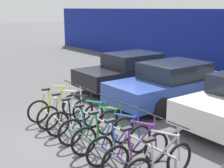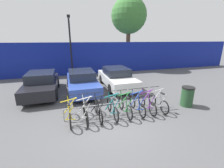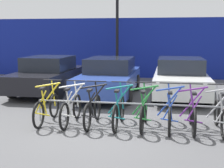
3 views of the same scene
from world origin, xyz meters
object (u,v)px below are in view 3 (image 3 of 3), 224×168
bike_rack (130,106)px  car_black (48,75)px  bicycle_yellow (47,108)px  bicycle_black (93,110)px  lamp_post (117,19)px  car_white (180,78)px  bicycle_green (144,112)px  bicycle_blue (169,114)px  bicycle_purple (192,115)px  car_blue (110,77)px  bicycle_teal (119,111)px  bicycle_silver (220,116)px  bicycle_white (71,109)px

bike_rack → car_black: car_black is taller
bicycle_yellow → bicycle_black: 1.20m
bicycle_yellow → lamp_post: (0.51, 7.97, 2.60)m
car_white → car_black: bearing=-178.8°
bicycle_green → bicycle_blue: bearing=3.2°
bicycle_black → bicycle_purple: same height
bicycle_blue → car_blue: car_blue is taller
bicycle_green → car_black: size_ratio=0.39×
bicycle_teal → car_white: car_white is taller
bicycle_teal → bicycle_green: 0.61m
car_blue → car_black: bearing=174.4°
bicycle_purple → bicycle_silver: same height
bicycle_silver → car_white: (-0.77, 4.14, 0.31)m
bicycle_purple → car_black: car_black is taller
bicycle_teal → car_white: (1.60, 4.14, 0.31)m
bike_rack → bicycle_teal: bicycle_teal is taller
bicycle_white → bicycle_silver: same height
bicycle_silver → lamp_post: (-3.71, 7.97, 2.60)m
bicycle_green → car_white: 4.27m
bicycle_black → bicycle_purple: 2.40m
bicycle_yellow → bicycle_blue: size_ratio=1.00×
car_white → bicycle_teal: bearing=-111.1°
bicycle_blue → bicycle_purple: same height
bicycle_yellow → lamp_post: lamp_post is taller
bicycle_green → bicycle_purple: bearing=3.2°
bicycle_silver → bike_rack: bearing=177.3°
bicycle_silver → car_white: bearing=101.8°
bicycle_teal → car_blue: 3.92m
bicycle_blue → bicycle_silver: same height
bicycle_purple → car_white: bearing=95.5°
bicycle_silver → car_blue: car_blue is taller
car_black → car_white: 5.00m
bike_rack → car_blue: car_blue is taller
car_white → lamp_post: lamp_post is taller
car_black → lamp_post: lamp_post is taller
bicycle_teal → car_black: 5.29m
bicycle_white → bicycle_black: 0.56m
car_black → lamp_post: 4.99m
bicycle_yellow → bicycle_silver: (4.22, 0.00, 0.00)m
bicycle_black → bicycle_green: 1.26m
bicycle_purple → car_black: 6.55m
bicycle_white → bicycle_blue: size_ratio=1.00×
bike_rack → bicycle_green: (0.35, -0.15, -0.12)m
bicycle_white → lamp_post: (-0.13, 7.97, 2.60)m
bicycle_white → bicycle_purple: 2.96m
bicycle_white → car_white: 5.02m
bicycle_silver → car_black: 7.05m
bicycle_silver → bicycle_purple: bearing=-178.7°
bicycle_blue → car_white: (0.38, 4.14, 0.31)m
bicycle_white → lamp_post: 8.39m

